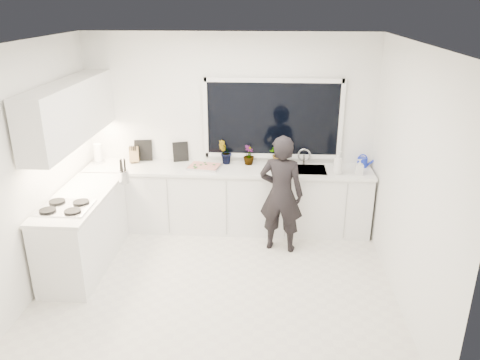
{
  "coord_description": "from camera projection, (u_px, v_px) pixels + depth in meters",
  "views": [
    {
      "loc": [
        0.56,
        -4.59,
        3.09
      ],
      "look_at": [
        0.24,
        0.4,
        1.15
      ],
      "focal_mm": 35.0,
      "sensor_mm": 36.0,
      "label": 1
    }
  ],
  "objects": [
    {
      "name": "faucet",
      "position": [
        304.0,
        157.0,
        6.52
      ],
      "size": [
        0.03,
        0.03,
        0.22
      ],
      "primitive_type": "cylinder",
      "color": "silver",
      "rests_on": "countertop_back"
    },
    {
      "name": "window",
      "position": [
        273.0,
        119.0,
        6.43
      ],
      "size": [
        1.8,
        0.02,
        1.0
      ],
      "primitive_type": "cube",
      "color": "black",
      "rests_on": "wall_back"
    },
    {
      "name": "countertop_left",
      "position": [
        79.0,
        197.0,
        5.52
      ],
      "size": [
        0.62,
        1.6,
        0.04
      ],
      "primitive_type": "cube",
      "color": "silver",
      "rests_on": "base_cabinets_left"
    },
    {
      "name": "pizza",
      "position": [
        204.0,
        166.0,
        6.42
      ],
      "size": [
        0.44,
        0.35,
        0.01
      ],
      "primitive_type": "cube",
      "rotation": [
        0.0,
        0.0,
        -0.17
      ],
      "color": "#B41E18",
      "rests_on": "pizza_tray"
    },
    {
      "name": "ceiling",
      "position": [
        213.0,
        42.0,
        4.44
      ],
      "size": [
        4.0,
        3.5,
        0.02
      ],
      "primitive_type": "cube",
      "color": "white",
      "rests_on": "wall_back"
    },
    {
      "name": "floor",
      "position": [
        218.0,
        285.0,
        5.43
      ],
      "size": [
        4.0,
        3.5,
        0.02
      ],
      "primitive_type": "cube",
      "color": "beige",
      "rests_on": "ground"
    },
    {
      "name": "utensil_crock",
      "position": [
        124.0,
        177.0,
        5.88
      ],
      "size": [
        0.13,
        0.13,
        0.16
      ],
      "primitive_type": "cylinder",
      "rotation": [
        0.0,
        0.0,
        -0.02
      ],
      "color": "silver",
      "rests_on": "countertop_left"
    },
    {
      "name": "person",
      "position": [
        281.0,
        194.0,
        5.94
      ],
      "size": [
        0.63,
        0.48,
        1.55
      ],
      "primitive_type": "imported",
      "rotation": [
        0.0,
        0.0,
        2.94
      ],
      "color": "black",
      "rests_on": "floor"
    },
    {
      "name": "picture_frame_large",
      "position": [
        181.0,
        152.0,
        6.65
      ],
      "size": [
        0.21,
        0.09,
        0.28
      ],
      "primitive_type": "cube",
      "rotation": [
        0.0,
        0.0,
        0.32
      ],
      "color": "black",
      "rests_on": "countertop_back"
    },
    {
      "name": "wall_back",
      "position": [
        230.0,
        131.0,
        6.57
      ],
      "size": [
        4.0,
        0.02,
        2.7
      ],
      "primitive_type": "cube",
      "color": "white",
      "rests_on": "ground"
    },
    {
      "name": "base_cabinets_left",
      "position": [
        84.0,
        232.0,
        5.69
      ],
      "size": [
        0.58,
        1.6,
        0.88
      ],
      "primitive_type": "cube",
      "color": "white",
      "rests_on": "floor"
    },
    {
      "name": "upper_cabinets",
      "position": [
        71.0,
        112.0,
        5.51
      ],
      "size": [
        0.34,
        2.1,
        0.7
      ],
      "primitive_type": "cube",
      "color": "white",
      "rests_on": "wall_left"
    },
    {
      "name": "pizza_tray",
      "position": [
        204.0,
        167.0,
        6.42
      ],
      "size": [
        0.48,
        0.39,
        0.03
      ],
      "primitive_type": "cube",
      "rotation": [
        0.0,
        0.0,
        -0.17
      ],
      "color": "silver",
      "rests_on": "countertop_back"
    },
    {
      "name": "picture_frame_small",
      "position": [
        143.0,
        150.0,
        6.68
      ],
      "size": [
        0.25,
        0.05,
        0.3
      ],
      "primitive_type": "cube",
      "rotation": [
        0.0,
        0.0,
        0.13
      ],
      "color": "black",
      "rests_on": "countertop_back"
    },
    {
      "name": "base_cabinets_back",
      "position": [
        228.0,
        200.0,
        6.61
      ],
      "size": [
        3.92,
        0.58,
        0.88
      ],
      "primitive_type": "cube",
      "color": "white",
      "rests_on": "floor"
    },
    {
      "name": "herb_plants",
      "position": [
        263.0,
        153.0,
        6.5
      ],
      "size": [
        1.03,
        0.34,
        0.34
      ],
      "color": "#26662D",
      "rests_on": "countertop_back"
    },
    {
      "name": "paper_towel_roll",
      "position": [
        98.0,
        154.0,
        6.6
      ],
      "size": [
        0.13,
        0.13,
        0.26
      ],
      "primitive_type": "cylinder",
      "rotation": [
        0.0,
        0.0,
        0.23
      ],
      "color": "white",
      "rests_on": "countertop_back"
    },
    {
      "name": "countertop_back",
      "position": [
        228.0,
        169.0,
        6.44
      ],
      "size": [
        3.94,
        0.62,
        0.04
      ],
      "primitive_type": "cube",
      "color": "silver",
      "rests_on": "base_cabinets_back"
    },
    {
      "name": "soap_bottles",
      "position": [
        344.0,
        164.0,
        6.15
      ],
      "size": [
        0.41,
        0.16,
        0.31
      ],
      "color": "#D8BF66",
      "rests_on": "countertop_back"
    },
    {
      "name": "sink",
      "position": [
        304.0,
        173.0,
        6.39
      ],
      "size": [
        0.58,
        0.42,
        0.14
      ],
      "primitive_type": "cube",
      "color": "silver",
      "rests_on": "countertop_back"
    },
    {
      "name": "wall_right",
      "position": [
        409.0,
        180.0,
        4.81
      ],
      "size": [
        0.02,
        3.5,
        2.7
      ],
      "primitive_type": "cube",
      "color": "white",
      "rests_on": "ground"
    },
    {
      "name": "stovetop",
      "position": [
        65.0,
        207.0,
        5.19
      ],
      "size": [
        0.56,
        0.48,
        0.03
      ],
      "primitive_type": "cube",
      "color": "black",
      "rests_on": "countertop_left"
    },
    {
      "name": "watering_can",
      "position": [
        362.0,
        162.0,
        6.45
      ],
      "size": [
        0.16,
        0.16,
        0.13
      ],
      "primitive_type": "cylinder",
      "rotation": [
        0.0,
        0.0,
        0.19
      ],
      "color": "#1326B2",
      "rests_on": "countertop_back"
    },
    {
      "name": "knife_block",
      "position": [
        134.0,
        155.0,
        6.61
      ],
      "size": [
        0.15,
        0.13,
        0.22
      ],
      "primitive_type": "cube",
      "rotation": [
        0.0,
        0.0,
        0.22
      ],
      "color": "brown",
      "rests_on": "countertop_back"
    },
    {
      "name": "wall_left",
      "position": [
        31.0,
        171.0,
        5.06
      ],
      "size": [
        0.02,
        3.5,
        2.7
      ],
      "primitive_type": "cube",
      "color": "white",
      "rests_on": "ground"
    }
  ]
}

